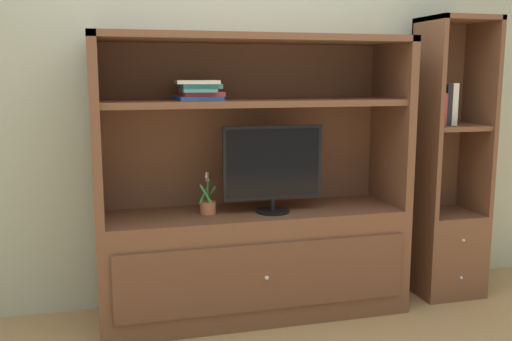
# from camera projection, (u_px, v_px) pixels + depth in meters

# --- Properties ---
(ground_plane) EXTENTS (8.00, 8.00, 0.00)m
(ground_plane) POSITION_uv_depth(u_px,v_px,m) (272.00, 341.00, 3.10)
(ground_plane) COLOR tan
(painted_rear_wall) EXTENTS (6.00, 0.10, 2.80)m
(painted_rear_wall) POSITION_uv_depth(u_px,v_px,m) (240.00, 80.00, 3.59)
(painted_rear_wall) COLOR #ADB29E
(painted_rear_wall) RESTS_ON ground_plane
(media_console) EXTENTS (1.81, 0.55, 1.65)m
(media_console) POSITION_uv_depth(u_px,v_px,m) (254.00, 231.00, 3.41)
(media_console) COLOR brown
(media_console) RESTS_ON ground_plane
(tv_monitor) EXTENTS (0.59, 0.20, 0.51)m
(tv_monitor) POSITION_uv_depth(u_px,v_px,m) (273.00, 166.00, 3.30)
(tv_monitor) COLOR black
(tv_monitor) RESTS_ON media_console
(potted_plant) EXTENTS (0.10, 0.14, 0.25)m
(potted_plant) POSITION_uv_depth(u_px,v_px,m) (208.00, 206.00, 3.30)
(potted_plant) COLOR #B26642
(potted_plant) RESTS_ON media_console
(magazine_stack) EXTENTS (0.26, 0.34, 0.11)m
(magazine_stack) POSITION_uv_depth(u_px,v_px,m) (199.00, 90.00, 3.19)
(magazine_stack) COLOR #2D519E
(magazine_stack) RESTS_ON media_console
(bookshelf_tall) EXTENTS (0.42, 0.39, 1.79)m
(bookshelf_tall) POSITION_uv_depth(u_px,v_px,m) (447.00, 204.00, 3.73)
(bookshelf_tall) COLOR brown
(bookshelf_tall) RESTS_ON ground_plane
(upright_book_row) EXTENTS (0.14, 0.17, 0.26)m
(upright_book_row) POSITION_uv_depth(u_px,v_px,m) (442.00, 105.00, 3.59)
(upright_book_row) COLOR gold
(upright_book_row) RESTS_ON bookshelf_tall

